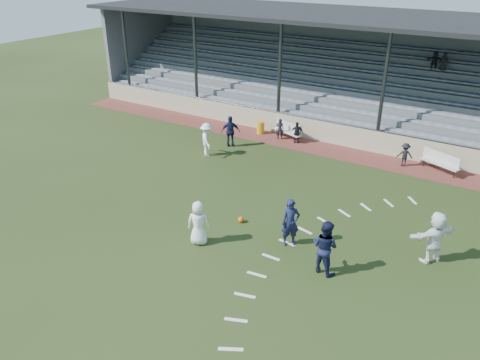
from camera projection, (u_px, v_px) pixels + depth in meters
name	position (u px, v px, depth m)	size (l,w,h in m)	color
ground	(206.00, 234.00, 18.05)	(90.00, 90.00, 0.00)	#253415
cinder_track	(316.00, 147.00, 26.06)	(34.00, 2.00, 0.02)	brown
retaining_wall	(324.00, 132.00, 26.60)	(34.00, 0.18, 1.20)	#B8AA8D
bench_left	(288.00, 129.00, 27.04)	(2.02, 1.09, 0.95)	beige
bench_right	(440.00, 161.00, 22.97)	(2.00, 1.21, 0.95)	beige
trash_bin	(261.00, 128.00, 27.87)	(0.45, 0.45, 0.73)	gold
football	(241.00, 220.00, 18.80)	(0.24, 0.24, 0.24)	orange
player_white_lead	(198.00, 223.00, 17.15)	(0.84, 0.55, 1.73)	white
player_navy_lead	(291.00, 223.00, 17.03)	(0.68, 0.44, 1.86)	#161A3D
player_navy_mid	(325.00, 247.00, 15.57)	(0.95, 0.74, 1.95)	#161A3D
player_white_wing	(207.00, 140.00, 24.66)	(1.16, 0.67, 1.79)	white
player_navy_wing	(231.00, 131.00, 25.84)	(1.03, 0.43, 1.76)	#161A3D
player_white_back	(435.00, 237.00, 16.10)	(1.80, 0.57, 1.94)	white
sub_left_near	(280.00, 129.00, 26.94)	(0.45, 0.29, 1.22)	black
sub_left_far	(297.00, 133.00, 26.35)	(0.72, 0.30, 1.23)	black
sub_right	(405.00, 155.00, 23.53)	(0.78, 0.45, 1.21)	black
grandstand	(355.00, 86.00, 29.49)	(34.60, 9.00, 6.61)	slate
penalty_arc	(303.00, 268.00, 16.09)	(3.89, 14.63, 0.01)	white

